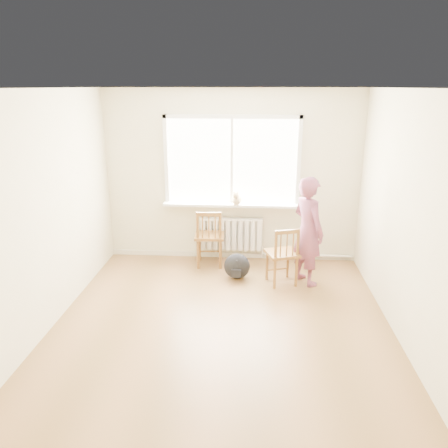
% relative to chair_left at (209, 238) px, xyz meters
% --- Properties ---
extents(floor, '(4.50, 4.50, 0.00)m').
position_rel_chair_left_xyz_m(floor, '(0.33, -1.86, -0.46)').
color(floor, olive).
rests_on(floor, ground).
extents(ceiling, '(4.50, 4.50, 0.00)m').
position_rel_chair_left_xyz_m(ceiling, '(0.33, -1.86, 2.24)').
color(ceiling, white).
rests_on(ceiling, back_wall).
extents(back_wall, '(4.00, 0.01, 2.70)m').
position_rel_chair_left_xyz_m(back_wall, '(0.33, 0.39, 0.89)').
color(back_wall, beige).
rests_on(back_wall, ground).
extents(window, '(2.12, 0.05, 1.42)m').
position_rel_chair_left_xyz_m(window, '(0.33, 0.37, 1.20)').
color(window, white).
rests_on(window, back_wall).
extents(windowsill, '(2.15, 0.22, 0.04)m').
position_rel_chair_left_xyz_m(windowsill, '(0.33, 0.28, 0.47)').
color(windowsill, white).
rests_on(windowsill, back_wall).
extents(radiator, '(1.00, 0.12, 0.55)m').
position_rel_chair_left_xyz_m(radiator, '(0.33, 0.30, -0.02)').
color(radiator, white).
rests_on(radiator, back_wall).
extents(heating_pipe, '(1.40, 0.04, 0.04)m').
position_rel_chair_left_xyz_m(heating_pipe, '(1.58, 0.33, -0.38)').
color(heating_pipe, silver).
rests_on(heating_pipe, back_wall).
extents(baseboard, '(4.00, 0.03, 0.08)m').
position_rel_chair_left_xyz_m(baseboard, '(0.33, 0.38, -0.42)').
color(baseboard, beige).
rests_on(baseboard, ground).
extents(chair_left, '(0.47, 0.45, 0.91)m').
position_rel_chair_left_xyz_m(chair_left, '(0.00, 0.00, 0.00)').
color(chair_left, brown).
rests_on(chair_left, floor).
extents(chair_right, '(0.53, 0.52, 0.86)m').
position_rel_chair_left_xyz_m(chair_right, '(1.11, -0.60, -0.03)').
color(chair_right, brown).
rests_on(chair_right, floor).
extents(person, '(0.62, 0.68, 1.56)m').
position_rel_chair_left_xyz_m(person, '(1.44, -0.51, 0.32)').
color(person, '#C24059').
rests_on(person, floor).
extents(cat, '(0.18, 0.37, 0.25)m').
position_rel_chair_left_xyz_m(cat, '(0.41, 0.20, 0.59)').
color(cat, beige).
rests_on(cat, windowsill).
extents(backpack, '(0.46, 0.41, 0.38)m').
position_rel_chair_left_xyz_m(backpack, '(0.45, -0.45, -0.27)').
color(backpack, black).
rests_on(backpack, floor).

